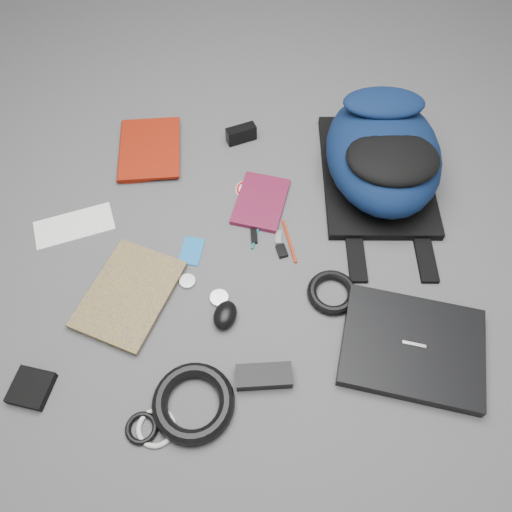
{
  "coord_description": "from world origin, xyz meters",
  "views": [
    {
      "loc": [
        -0.01,
        -0.75,
        1.24
      ],
      "look_at": [
        0.0,
        0.0,
        0.02
      ],
      "focal_mm": 35.0,
      "sensor_mm": 36.0,
      "label": 1
    }
  ],
  "objects_px": {
    "textbook_red": "(119,151)",
    "power_brick": "(264,376)",
    "mouse": "(225,315)",
    "pouch": "(31,388)",
    "laptop": "(412,347)",
    "backpack": "(383,153)",
    "comic_book": "(95,281)",
    "compact_camera": "(241,134)",
    "dvd_case": "(261,202)"
  },
  "relations": [
    {
      "from": "backpack",
      "to": "power_brick",
      "type": "relative_size",
      "value": 3.82
    },
    {
      "from": "laptop",
      "to": "power_brick",
      "type": "relative_size",
      "value": 2.55
    },
    {
      "from": "textbook_red",
      "to": "compact_camera",
      "type": "height_order",
      "value": "compact_camera"
    },
    {
      "from": "textbook_red",
      "to": "power_brick",
      "type": "relative_size",
      "value": 1.92
    },
    {
      "from": "power_brick",
      "to": "comic_book",
      "type": "bearing_deg",
      "value": 146.44
    },
    {
      "from": "textbook_red",
      "to": "mouse",
      "type": "distance_m",
      "value": 0.7
    },
    {
      "from": "power_brick",
      "to": "pouch",
      "type": "bearing_deg",
      "value": 179.36
    },
    {
      "from": "laptop",
      "to": "comic_book",
      "type": "height_order",
      "value": "laptop"
    },
    {
      "from": "comic_book",
      "to": "backpack",
      "type": "bearing_deg",
      "value": 47.07
    },
    {
      "from": "textbook_red",
      "to": "dvd_case",
      "type": "height_order",
      "value": "textbook_red"
    },
    {
      "from": "comic_book",
      "to": "pouch",
      "type": "relative_size",
      "value": 3.13
    },
    {
      "from": "comic_book",
      "to": "mouse",
      "type": "distance_m",
      "value": 0.38
    },
    {
      "from": "comic_book",
      "to": "pouch",
      "type": "distance_m",
      "value": 0.32
    },
    {
      "from": "compact_camera",
      "to": "pouch",
      "type": "xyz_separation_m",
      "value": [
        -0.52,
        -0.85,
        -0.02
      ]
    },
    {
      "from": "laptop",
      "to": "power_brick",
      "type": "bearing_deg",
      "value": -155.62
    },
    {
      "from": "laptop",
      "to": "power_brick",
      "type": "xyz_separation_m",
      "value": [
        -0.38,
        -0.07,
        -0.0
      ]
    },
    {
      "from": "backpack",
      "to": "power_brick",
      "type": "xyz_separation_m",
      "value": [
        -0.38,
        -0.66,
        -0.09
      ]
    },
    {
      "from": "dvd_case",
      "to": "pouch",
      "type": "height_order",
      "value": "pouch"
    },
    {
      "from": "compact_camera",
      "to": "power_brick",
      "type": "distance_m",
      "value": 0.83
    },
    {
      "from": "textbook_red",
      "to": "pouch",
      "type": "height_order",
      "value": "textbook_red"
    },
    {
      "from": "compact_camera",
      "to": "laptop",
      "type": "bearing_deg",
      "value": -80.84
    },
    {
      "from": "laptop",
      "to": "mouse",
      "type": "xyz_separation_m",
      "value": [
        -0.48,
        0.09,
        0.0
      ]
    },
    {
      "from": "textbook_red",
      "to": "compact_camera",
      "type": "distance_m",
      "value": 0.41
    },
    {
      "from": "textbook_red",
      "to": "comic_book",
      "type": "height_order",
      "value": "textbook_red"
    },
    {
      "from": "backpack",
      "to": "comic_book",
      "type": "xyz_separation_m",
      "value": [
        -0.84,
        -0.38,
        -0.1
      ]
    },
    {
      "from": "backpack",
      "to": "dvd_case",
      "type": "bearing_deg",
      "value": -163.85
    },
    {
      "from": "dvd_case",
      "to": "pouch",
      "type": "xyz_separation_m",
      "value": [
        -0.58,
        -0.58,
        0.0
      ]
    },
    {
      "from": "power_brick",
      "to": "dvd_case",
      "type": "bearing_deg",
      "value": 87.12
    },
    {
      "from": "textbook_red",
      "to": "pouch",
      "type": "xyz_separation_m",
      "value": [
        -0.12,
        -0.79,
        -0.0
      ]
    },
    {
      "from": "mouse",
      "to": "pouch",
      "type": "bearing_deg",
      "value": -141.76
    },
    {
      "from": "textbook_red",
      "to": "pouch",
      "type": "bearing_deg",
      "value": -102.11
    },
    {
      "from": "laptop",
      "to": "backpack",
      "type": "bearing_deg",
      "value": 104.75
    },
    {
      "from": "dvd_case",
      "to": "laptop",
      "type": "bearing_deg",
      "value": -36.96
    },
    {
      "from": "backpack",
      "to": "pouch",
      "type": "relative_size",
      "value": 5.68
    },
    {
      "from": "laptop",
      "to": "comic_book",
      "type": "relative_size",
      "value": 1.21
    },
    {
      "from": "backpack",
      "to": "textbook_red",
      "type": "relative_size",
      "value": 1.99
    },
    {
      "from": "mouse",
      "to": "laptop",
      "type": "bearing_deg",
      "value": 5.95
    },
    {
      "from": "laptop",
      "to": "textbook_red",
      "type": "bearing_deg",
      "value": 154.34
    },
    {
      "from": "comic_book",
      "to": "compact_camera",
      "type": "distance_m",
      "value": 0.68
    },
    {
      "from": "mouse",
      "to": "dvd_case",
      "type": "bearing_deg",
      "value": 92.24
    },
    {
      "from": "comic_book",
      "to": "dvd_case",
      "type": "distance_m",
      "value": 0.55
    },
    {
      "from": "mouse",
      "to": "pouch",
      "type": "relative_size",
      "value": 0.9
    },
    {
      "from": "compact_camera",
      "to": "pouch",
      "type": "bearing_deg",
      "value": -142.74
    },
    {
      "from": "dvd_case",
      "to": "backpack",
      "type": "bearing_deg",
      "value": 29.96
    },
    {
      "from": "backpack",
      "to": "textbook_red",
      "type": "bearing_deg",
      "value": 173.49
    },
    {
      "from": "comic_book",
      "to": "dvd_case",
      "type": "bearing_deg",
      "value": 53.48
    },
    {
      "from": "textbook_red",
      "to": "compact_camera",
      "type": "relative_size",
      "value": 2.7
    },
    {
      "from": "laptop",
      "to": "mouse",
      "type": "bearing_deg",
      "value": -177.24
    },
    {
      "from": "laptop",
      "to": "textbook_red",
      "type": "relative_size",
      "value": 1.33
    },
    {
      "from": "power_brick",
      "to": "compact_camera",
      "type": "bearing_deg",
      "value": 91.42
    }
  ]
}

